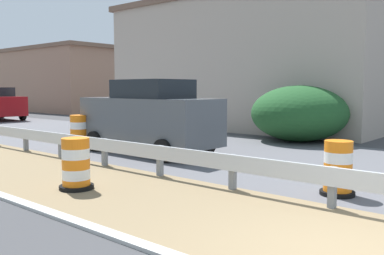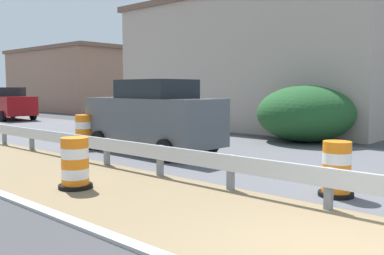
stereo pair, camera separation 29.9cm
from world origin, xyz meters
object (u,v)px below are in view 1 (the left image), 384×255
Objects in this scene: utility_pole_near at (221,25)px; car_lead_near_lane at (149,117)px; traffic_barrel_nearest at (338,171)px; traffic_barrel_close at (76,166)px; traffic_barrel_mid at (79,134)px.

car_lead_near_lane is at bearing -161.37° from utility_pole_near.
traffic_barrel_nearest is 12.71m from utility_pole_near.
car_lead_near_lane is at bearing 78.45° from traffic_barrel_nearest.
car_lead_near_lane is (4.20, 2.26, 0.67)m from traffic_barrel_close.
utility_pole_near is (8.12, 8.71, 4.44)m from traffic_barrel_nearest.
traffic_barrel_mid is (3.26, 4.60, 0.05)m from traffic_barrel_close.
traffic_barrel_close is 12.72m from utility_pole_near.
car_lead_near_lane reaches higher than traffic_barrel_mid.
traffic_barrel_mid is at bearing 54.64° from traffic_barrel_close.
utility_pole_near is at bearing -0.28° from traffic_barrel_mid.
traffic_barrel_mid is 0.12× the size of utility_pole_near.
traffic_barrel_close is 0.22× the size of car_lead_near_lane.
traffic_barrel_nearest is 0.91× the size of traffic_barrel_mid.
car_lead_near_lane is at bearing -68.16° from traffic_barrel_mid.
traffic_barrel_close is (-2.89, 4.15, -0.00)m from traffic_barrel_nearest.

